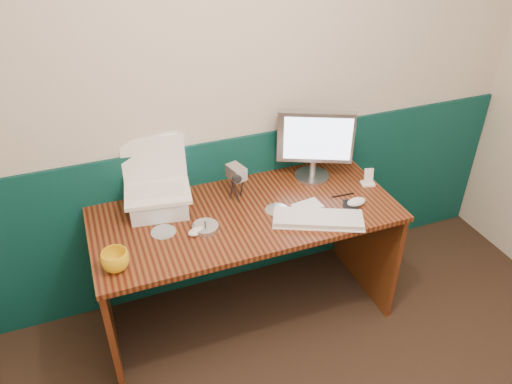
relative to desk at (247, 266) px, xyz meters
name	(u,v)px	position (x,y,z in m)	size (l,w,h in m)	color
back_wall	(243,94)	(0.12, 0.37, 0.88)	(3.50, 0.04, 2.50)	beige
wainscot	(245,209)	(0.12, 0.36, 0.12)	(3.48, 0.02, 1.00)	#07322D
desk	(247,266)	(0.00, 0.00, 0.00)	(1.60, 0.70, 0.75)	#350F09
laptop_riser	(159,202)	(-0.42, 0.18, 0.43)	(0.29, 0.25, 0.10)	silver
laptop	(155,171)	(-0.42, 0.18, 0.61)	(0.33, 0.26, 0.28)	white
monitor	(314,145)	(0.48, 0.19, 0.59)	(0.42, 0.12, 0.42)	#A3A3A8
keyboard	(318,219)	(0.32, -0.21, 0.39)	(0.45, 0.15, 0.03)	silver
mouse_right	(356,202)	(0.58, -0.14, 0.39)	(0.11, 0.07, 0.04)	silver
mouse_left	(197,231)	(-0.29, -0.09, 0.39)	(0.10, 0.06, 0.03)	silver
mug	(115,261)	(-0.69, -0.21, 0.42)	(0.13, 0.13, 0.10)	yellow
camcorder	(236,183)	(0.00, 0.14, 0.48)	(0.09, 0.13, 0.20)	#B9B9BE
cd_spindle	(205,228)	(-0.24, -0.07, 0.39)	(0.13, 0.13, 0.03)	silver
cd_loose_a	(163,232)	(-0.44, -0.01, 0.38)	(0.13, 0.13, 0.00)	silver
cd_loose_b	(277,210)	(0.16, -0.04, 0.38)	(0.13, 0.13, 0.00)	silver
pen	(343,195)	(0.55, -0.04, 0.38)	(0.01, 0.01, 0.13)	black
papers	(307,206)	(0.33, -0.06, 0.38)	(0.15, 0.10, 0.00)	silver
dock	(368,183)	(0.74, 0.01, 0.38)	(0.07, 0.06, 0.01)	white
music_player	(369,176)	(0.74, 0.01, 0.43)	(0.05, 0.01, 0.09)	white
pda	(351,208)	(0.53, -0.17, 0.38)	(0.08, 0.13, 0.02)	black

